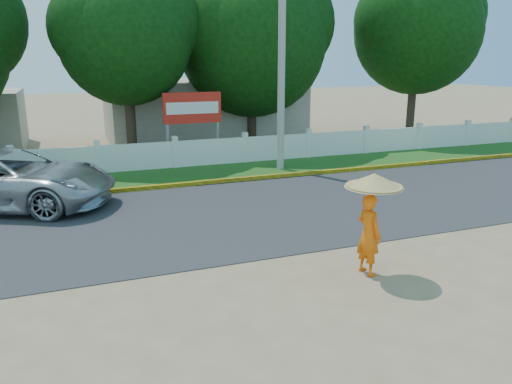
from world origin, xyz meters
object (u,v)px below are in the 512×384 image
utility_pole (282,57)px  billboard (192,112)px  vehicle (7,179)px  monk_with_parasol (371,209)px

utility_pole → billboard: 4.61m
vehicle → billboard: 8.47m
utility_pole → monk_with_parasol: size_ratio=4.11×
vehicle → monk_with_parasol: size_ratio=2.93×
vehicle → billboard: (6.87, 4.79, 1.27)m
monk_with_parasol → billboard: (-0.54, 12.71, 0.75)m
utility_pole → billboard: (-2.86, 2.83, -2.25)m
monk_with_parasol → utility_pole: bearing=76.8°
monk_with_parasol → billboard: size_ratio=0.72×
billboard → utility_pole: bearing=-44.7°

